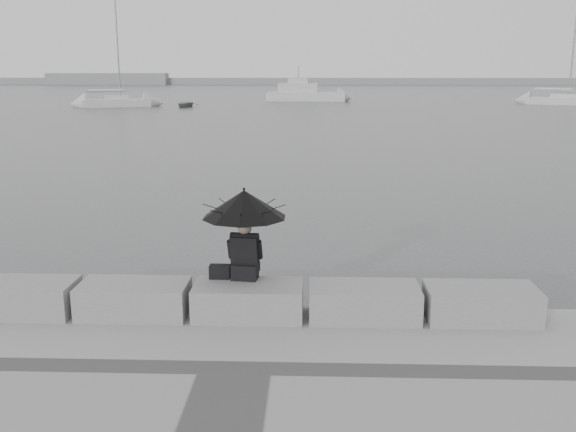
{
  "coord_description": "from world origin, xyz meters",
  "views": [
    {
      "loc": [
        0.91,
        -9.34,
        4.1
      ],
      "look_at": [
        0.46,
        3.0,
        1.24
      ],
      "focal_mm": 40.0,
      "sensor_mm": 36.0,
      "label": 1
    }
  ],
  "objects_px": {
    "seated_person": "(244,212)",
    "dinghy": "(185,104)",
    "sailboat_left": "(117,102)",
    "sailboat_right": "(564,100)",
    "motor_cruiser": "(306,94)"
  },
  "relations": [
    {
      "from": "seated_person",
      "to": "dinghy",
      "type": "xyz_separation_m",
      "value": [
        -12.55,
        59.88,
        -1.72
      ]
    },
    {
      "from": "sailboat_left",
      "to": "sailboat_right",
      "type": "xyz_separation_m",
      "value": [
        49.64,
        5.79,
        -0.01
      ]
    },
    {
      "from": "sailboat_left",
      "to": "motor_cruiser",
      "type": "distance_m",
      "value": 24.09
    },
    {
      "from": "sailboat_right",
      "to": "sailboat_left",
      "type": "bearing_deg",
      "value": -147.6
    },
    {
      "from": "sailboat_right",
      "to": "motor_cruiser",
      "type": "bearing_deg",
      "value": -167.97
    },
    {
      "from": "sailboat_left",
      "to": "seated_person",
      "type": "bearing_deg",
      "value": -91.33
    },
    {
      "from": "motor_cruiser",
      "to": "dinghy",
      "type": "xyz_separation_m",
      "value": [
        -12.85,
        -13.09,
        -0.6
      ]
    },
    {
      "from": "seated_person",
      "to": "dinghy",
      "type": "bearing_deg",
      "value": 108.28
    },
    {
      "from": "sailboat_left",
      "to": "dinghy",
      "type": "relative_size",
      "value": 3.72
    },
    {
      "from": "motor_cruiser",
      "to": "seated_person",
      "type": "bearing_deg",
      "value": -85.06
    },
    {
      "from": "seated_person",
      "to": "sailboat_right",
      "type": "xyz_separation_m",
      "value": [
        29.63,
        65.81,
        -1.5
      ]
    },
    {
      "from": "dinghy",
      "to": "sailboat_right",
      "type": "bearing_deg",
      "value": 14.32
    },
    {
      "from": "seated_person",
      "to": "sailboat_left",
      "type": "relative_size",
      "value": 0.11
    },
    {
      "from": "sailboat_right",
      "to": "dinghy",
      "type": "relative_size",
      "value": 3.72
    },
    {
      "from": "seated_person",
      "to": "sailboat_left",
      "type": "distance_m",
      "value": 63.29
    }
  ]
}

